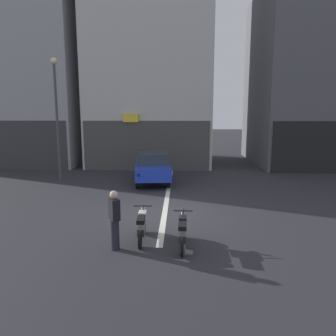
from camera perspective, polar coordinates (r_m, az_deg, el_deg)
ground_plane at (r=12.13m, az=-0.62°, el=-8.16°), size 120.00×120.00×0.00m
lane_centre_line at (r=17.92m, az=0.32°, el=-2.21°), size 0.20×18.00×0.01m
building_corner_left at (r=27.85m, az=-24.73°, el=22.21°), size 9.13×7.85×20.25m
building_mid_block at (r=25.03m, az=-3.03°, el=21.14°), size 8.40×7.89×17.33m
building_far_right at (r=26.82m, az=26.77°, el=13.77°), size 10.74×9.01×12.14m
car_blue_crossing_near at (r=17.27m, az=-2.79°, el=0.29°), size 2.21×4.27×1.64m
street_lamp at (r=18.85m, az=-19.08°, el=10.16°), size 0.36×0.36×6.59m
motorcycle_white_row_leftmost at (r=9.69m, az=-4.62°, el=-10.05°), size 0.55×1.67×0.98m
motorcycle_black_row_left_mid at (r=9.22m, az=2.60°, el=-11.10°), size 0.55×1.67×0.98m
person_by_motorcycles at (r=9.03m, az=-9.41°, el=-9.00°), size 0.38×0.42×1.67m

